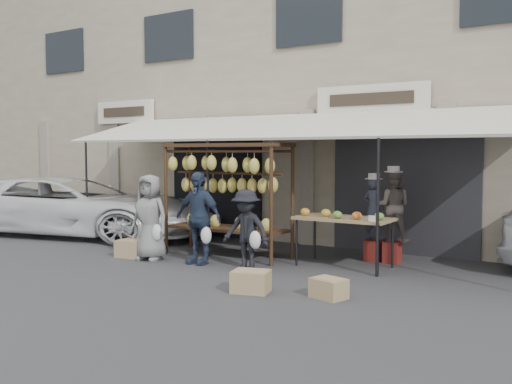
# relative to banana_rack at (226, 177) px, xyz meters

# --- Properties ---
(ground_plane) EXTENTS (90.00, 90.00, 0.00)m
(ground_plane) POSITION_rel_banana_rack_xyz_m (0.69, -1.32, -1.57)
(ground_plane) COLOR #2D2D30
(shophouse) EXTENTS (24.00, 6.15, 7.30)m
(shophouse) POSITION_rel_banana_rack_xyz_m (0.69, 5.18, 2.08)
(shophouse) COLOR #B2A18C
(shophouse) RESTS_ON ground_plane
(awning) EXTENTS (10.00, 2.35, 2.92)m
(awning) POSITION_rel_banana_rack_xyz_m (0.70, 0.96, 1.00)
(awning) COLOR silver
(awning) RESTS_ON ground_plane
(banana_rack) EXTENTS (2.60, 0.90, 2.24)m
(banana_rack) POSITION_rel_banana_rack_xyz_m (0.00, 0.00, 0.00)
(banana_rack) COLOR black
(banana_rack) RESTS_ON ground_plane
(produce_table) EXTENTS (1.70, 0.90, 1.04)m
(produce_table) POSITION_rel_banana_rack_xyz_m (2.40, 0.27, -0.70)
(produce_table) COLOR #998258
(produce_table) RESTS_ON ground_plane
(vendor_left) EXTENTS (0.49, 0.37, 1.20)m
(vendor_left) POSITION_rel_banana_rack_xyz_m (2.64, 1.10, -0.57)
(vendor_left) COLOR #32394A
(vendor_left) RESTS_ON stool_left
(vendor_right) EXTENTS (0.74, 0.64, 1.33)m
(vendor_right) POSITION_rel_banana_rack_xyz_m (3.01, 1.10, -0.50)
(vendor_right) COLOR #625851
(vendor_right) RESTS_ON stool_right
(customer_left) EXTENTS (0.85, 0.60, 1.64)m
(customer_left) POSITION_rel_banana_rack_xyz_m (-1.02, -1.08, -0.75)
(customer_left) COLOR slate
(customer_left) RESTS_ON ground_plane
(customer_mid) EXTENTS (1.00, 0.42, 1.71)m
(customer_mid) POSITION_rel_banana_rack_xyz_m (-0.01, -0.87, -0.72)
(customer_mid) COLOR #27354E
(customer_mid) RESTS_ON ground_plane
(customer_right) EXTENTS (0.92, 0.53, 1.41)m
(customer_right) POSITION_rel_banana_rack_xyz_m (1.05, -0.86, -0.86)
(customer_right) COLOR black
(customer_right) RESTS_ON ground_plane
(stool_left) EXTENTS (0.33, 0.33, 0.40)m
(stool_left) POSITION_rel_banana_rack_xyz_m (2.64, 1.10, -1.37)
(stool_left) COLOR maroon
(stool_left) RESTS_ON ground_plane
(stool_right) EXTENTS (0.33, 0.33, 0.41)m
(stool_right) POSITION_rel_banana_rack_xyz_m (3.01, 1.10, -1.37)
(stool_right) COLOR maroon
(stool_right) RESTS_ON ground_plane
(crate_near_a) EXTENTS (0.62, 0.53, 0.32)m
(crate_near_a) POSITION_rel_banana_rack_xyz_m (2.00, -2.18, -1.41)
(crate_near_a) COLOR tan
(crate_near_a) RESTS_ON ground_plane
(crate_near_b) EXTENTS (0.54, 0.46, 0.28)m
(crate_near_b) POSITION_rel_banana_rack_xyz_m (3.11, -1.88, -1.43)
(crate_near_b) COLOR tan
(crate_near_b) RESTS_ON ground_plane
(crate_far) EXTENTS (0.60, 0.49, 0.34)m
(crate_far) POSITION_rel_banana_rack_xyz_m (-1.52, -1.05, -1.40)
(crate_far) COLOR tan
(crate_far) RESTS_ON ground_plane
(van) EXTENTS (5.55, 3.47, 2.15)m
(van) POSITION_rel_banana_rack_xyz_m (-5.05, 0.31, -0.50)
(van) COLOR white
(van) RESTS_ON ground_plane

